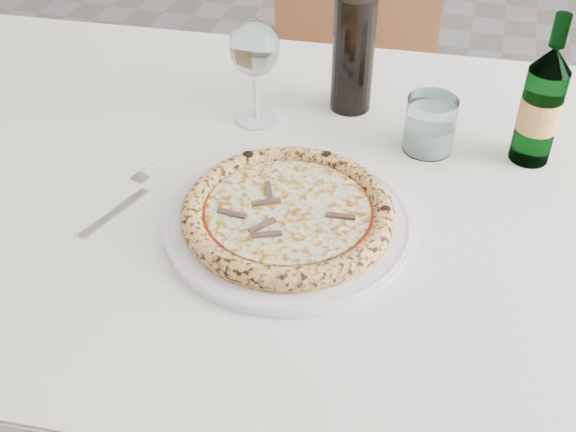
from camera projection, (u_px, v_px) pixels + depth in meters
name	position (u px, v px, depth m)	size (l,w,h in m)	color
floor	(349.00, 382.00, 1.72)	(5.00, 6.00, 0.02)	slate
dining_table	(305.00, 227.00, 1.11)	(1.62, 1.02, 0.76)	brown
chair_far	(352.00, 69.00, 1.80)	(0.46, 0.46, 0.93)	brown
plate	(288.00, 222.00, 0.97)	(0.34, 0.34, 0.02)	white
pizza	(288.00, 212.00, 0.96)	(0.29, 0.29, 0.03)	#EFC15B
fork	(124.00, 201.00, 1.02)	(0.05, 0.17, 0.00)	#9E9F9F
wine_glass	(255.00, 50.00, 1.11)	(0.08, 0.08, 0.18)	silver
tumbler	(429.00, 128.00, 1.10)	(0.08, 0.08, 0.09)	silver
beer_bottle	(541.00, 105.00, 1.05)	(0.06, 0.06, 0.23)	#256533
wine_bottle	(354.00, 42.00, 1.15)	(0.07, 0.07, 0.28)	black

